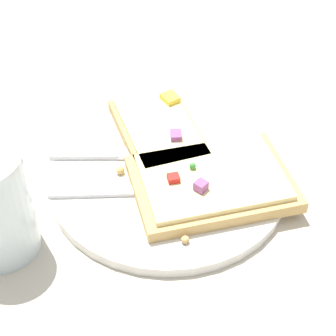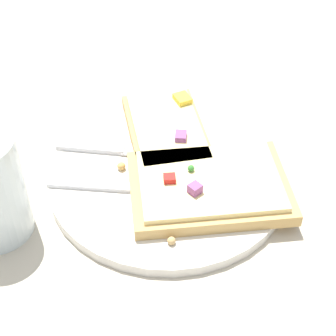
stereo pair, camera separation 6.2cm
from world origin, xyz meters
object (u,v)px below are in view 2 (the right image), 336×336
Objects in this scene: plate at (168,179)px; knife at (132,150)px; pizza_slice_corner at (167,131)px; fork at (158,190)px; pizza_slice_main at (209,186)px.

knife is (0.02, 0.05, 0.01)m from plate.
plate is 1.51× the size of pizza_slice_corner.
knife is 1.19× the size of pizza_slice_corner.
plate is at bearing 169.68° from pizza_slice_corner.
plate is 0.07m from pizza_slice_corner.
pizza_slice_corner is at bearing 89.50° from fork.
pizza_slice_main is 1.16× the size of pizza_slice_corner.
knife is 1.02× the size of pizza_slice_main.
pizza_slice_corner is at bearing 20.99° from plate.
fork reaches higher than plate.
pizza_slice_main is (0.02, -0.05, 0.01)m from fork.
pizza_slice_main is at bearing -101.82° from plate.
fork is (-0.03, 0.00, 0.01)m from plate.
pizza_slice_corner is at bearing 40.15° from knife.
pizza_slice_main is at bearing 4.35° from fork.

